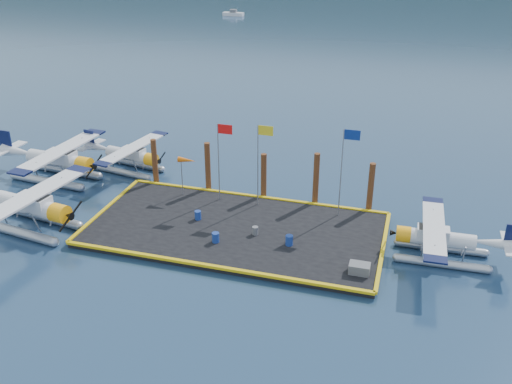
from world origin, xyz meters
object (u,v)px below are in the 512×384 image
Objects in this scene: piling_1 at (208,168)px; piling_3 at (316,181)px; flagpole_yellow at (261,153)px; piling_0 at (155,163)px; drum_3 at (216,237)px; flagpole_red at (221,150)px; windsock at (187,161)px; seaplane_c at (130,157)px; crate at (359,268)px; flagpole_blue at (345,160)px; piling_2 at (264,177)px; piling_4 at (371,189)px; drum_2 at (255,231)px; drum_1 at (289,240)px; drum_0 at (198,215)px; seaplane_d at (438,240)px; seaplane_a at (30,208)px; seaplane_b at (58,162)px.

piling_3 is (8.50, 0.00, 0.05)m from piling_1.
flagpole_yellow reaches higher than piling_0.
flagpole_red is (-1.64, 5.99, 3.66)m from drum_3.
flagpole_yellow is at bearing 0.00° from windsock.
windsock is (6.77, -3.66, 1.90)m from seaplane_c.
flagpole_blue is (-2.16, 6.98, 3.97)m from crate.
flagpole_red is at bearing -150.20° from piling_2.
flagpole_blue is 3.61m from piling_4.
drum_2 is 9.21m from piling_4.
crate is 15.74m from windsock.
piling_0 reaches higher than drum_2.
flagpole_blue reaches higher than drum_2.
piling_3 is (4.00, 0.00, 0.25)m from piling_2.
drum_1 is 4.83m from drum_3.
drum_0 reaches higher than crate.
piling_0 is (-6.21, 1.60, -2.40)m from flagpole_red.
seaplane_d is 2.12× the size of piling_0.
drum_3 is (2.27, -2.59, 0.02)m from drum_0.
seaplane_a is 23.91m from piling_4.
flagpole_red reaches higher than seaplane_d.
piling_2 is (1.15, 7.59, 1.16)m from drum_3.
piling_0 is 13.00m from piling_3.
piling_1 is at bearing 100.14° from seaplane_b.
piling_4 is (13.53, 1.60, -1.23)m from windsock.
crate is (-4.42, -3.65, -0.61)m from seaplane_d.
piling_2 is (9.00, 0.00, -0.10)m from piling_0.
flagpole_red is at bearing 131.82° from drum_2.
drum_2 is 0.15× the size of piling_2.
seaplane_b is 14.24m from drum_0.
piling_4 is (20.30, -2.06, 0.67)m from seaplane_c.
drum_0 is 0.51× the size of crate.
seaplane_c is at bearing 147.95° from piling_0.
flagpole_red is 0.97× the size of flagpole_yellow.
drum_1 is at bearing 98.60° from seaplane_d.
seaplane_c is at bearing 72.71° from seaplane_d.
seaplane_d is 16.21m from flagpole_red.
drum_3 is 10.99m from piling_0.
piling_2 is (-12.77, 4.93, 0.58)m from seaplane_d.
drum_0 is at bearing -100.37° from flagpole_red.
flagpole_red is (0.62, 3.41, 3.68)m from drum_0.
piling_4 is (-0.36, 8.58, 1.29)m from crate.
seaplane_c is 15.17× the size of drum_2.
drum_0 is 5.31m from piling_1.
drum_0 is 7.61m from piling_0.
piling_2 is at bearing 55.69° from drum_0.
piling_0 is at bearing 138.11° from drum_0.
flagpole_red is 11.17m from piling_4.
drum_3 is at bearing 103.83° from seaplane_a.
seaplane_d is 2.23× the size of piling_2.
seaplane_b is (-2.92, 7.68, -0.03)m from seaplane_a.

